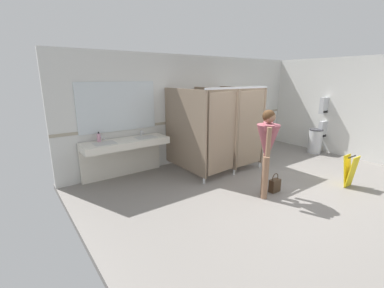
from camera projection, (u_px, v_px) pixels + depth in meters
name	position (u px, v px, depth m)	size (l,w,h in m)	color
ground_plane	(275.00, 189.00, 5.20)	(7.15, 5.53, 0.10)	gray
wall_back	(199.00, 108.00, 6.83)	(7.15, 0.12, 2.65)	silver
wall_side_right	(359.00, 109.00, 6.76)	(0.12, 5.53, 2.65)	silver
wall_back_tile_band	(200.00, 119.00, 6.85)	(7.15, 0.01, 0.06)	#9E937F
vanity_counter	(125.00, 149.00, 5.52)	(1.78, 0.59, 0.97)	silver
mirror_panel	(118.00, 107.00, 5.46)	(1.68, 0.02, 1.03)	silver
bathroom_stalls	(220.00, 127.00, 5.99)	(1.78, 1.56, 1.93)	#84705B
paper_towel_dispenser_upper	(325.00, 106.00, 7.34)	(0.39, 0.13, 0.46)	#B7BABF
paper_towel_dispenser_lower	(323.00, 129.00, 7.48)	(0.38, 0.13, 0.48)	#B7BABF
trash_bin	(315.00, 141.00, 7.42)	(0.37, 0.37, 0.69)	#B7BABF
person_standing	(267.00, 144.00, 4.53)	(0.56, 0.56, 1.59)	#8C664C
handbag	(275.00, 185.00, 4.93)	(0.22, 0.12, 0.37)	#3F2D1E
soap_dispenser	(99.00, 137.00, 5.23)	(0.07, 0.07, 0.20)	#D899B2
wet_floor_sign	(350.00, 171.00, 5.11)	(0.28, 0.19, 0.64)	yellow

